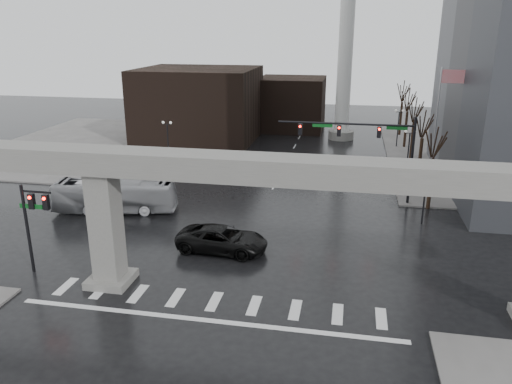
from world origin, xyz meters
TOP-DOWN VIEW (x-y plane):
  - ground at (0.00, 0.00)m, footprint 160.00×160.00m
  - sidewalk_ne at (26.00, 36.00)m, footprint 28.00×36.00m
  - sidewalk_nw at (-26.00, 36.00)m, footprint 28.00×36.00m
  - elevated_guideway at (1.26, 0.00)m, footprint 48.00×2.60m
  - building_far_left at (-14.00, 42.00)m, footprint 16.00×14.00m
  - building_far_mid at (-2.00, 52.00)m, footprint 10.00×10.00m
  - smokestack at (6.00, 46.00)m, footprint 3.60×3.60m
  - signal_mast_arm at (8.99, 18.80)m, footprint 12.12×0.43m
  - signal_left_pole at (-12.25, 0.50)m, footprint 2.30×0.30m
  - flagpole_assembly at (15.29, 22.00)m, footprint 2.06×0.12m
  - lamp_right_0 at (13.50, 14.00)m, footprint 1.22×0.32m
  - lamp_right_1 at (13.50, 28.00)m, footprint 1.22×0.32m
  - lamp_right_2 at (13.50, 42.00)m, footprint 1.22×0.32m
  - lamp_left_0 at (-13.50, 14.00)m, footprint 1.22×0.32m
  - lamp_left_1 at (-13.50, 28.00)m, footprint 1.22×0.32m
  - lamp_left_2 at (-13.50, 42.00)m, footprint 1.22×0.32m
  - tree_right_0 at (14.53, 18.02)m, footprint 1.09×1.58m
  - tree_right_1 at (14.53, 26.02)m, footprint 1.09×1.61m
  - tree_right_2 at (14.53, 34.02)m, footprint 1.10×1.63m
  - tree_right_3 at (14.53, 42.02)m, footprint 1.11×1.66m
  - tree_right_4 at (14.53, 50.02)m, footprint 1.12×1.69m
  - pickup_truck at (-1.28, 5.90)m, footprint 6.70×3.43m
  - city_bus at (-12.50, 12.00)m, footprint 10.83×4.28m

SIDE VIEW (x-z plane):
  - ground at x=0.00m, z-range 0.00..0.00m
  - sidewalk_ne at x=26.00m, z-range 0.00..0.15m
  - sidewalk_nw at x=-26.00m, z-range 0.00..0.15m
  - pickup_truck at x=-1.28m, z-range 0.00..1.81m
  - city_bus at x=-12.50m, z-range 0.00..2.94m
  - tree_right_0 at x=14.53m, z-range -0.97..6.54m
  - tree_right_1 at x=14.53m, z-range -0.99..6.69m
  - tree_right_2 at x=14.53m, z-range -1.01..6.84m
  - tree_right_3 at x=14.53m, z-range -1.03..6.99m
  - tree_right_4 at x=14.53m, z-range -1.05..7.14m
  - lamp_right_0 at x=13.50m, z-range 0.92..6.03m
  - lamp_right_1 at x=13.50m, z-range 0.92..6.03m
  - lamp_right_2 at x=13.50m, z-range 0.92..6.03m
  - lamp_left_0 at x=-13.50m, z-range 0.92..6.03m
  - lamp_left_1 at x=-13.50m, z-range 0.92..6.03m
  - lamp_left_2 at x=-13.50m, z-range 0.92..6.03m
  - building_far_mid at x=-2.00m, z-range 0.00..8.00m
  - signal_left_pole at x=-12.25m, z-range 1.07..7.07m
  - building_far_left at x=-14.00m, z-range 0.00..10.00m
  - signal_mast_arm at x=8.99m, z-range 1.83..9.83m
  - elevated_guideway at x=1.26m, z-range 2.53..11.23m
  - flagpole_assembly at x=15.29m, z-range 1.53..13.53m
  - smokestack at x=6.00m, z-range -1.65..28.35m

